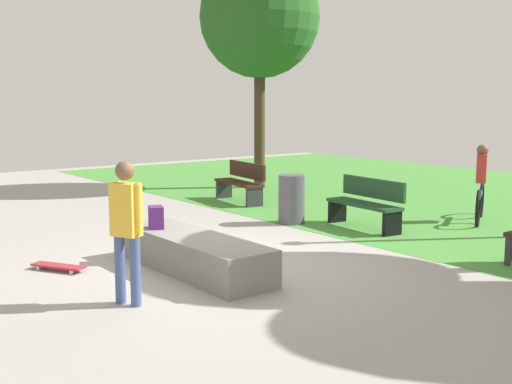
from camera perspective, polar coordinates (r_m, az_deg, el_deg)
ground_plane at (r=9.18m, az=-2.33°, el=-6.45°), size 28.00×28.00×0.00m
concrete_ledge at (r=8.78m, az=-5.55°, el=-5.50°), size 2.76×0.81×0.49m
backpack_on_ledge at (r=9.28m, az=-8.93°, el=-2.25°), size 0.34×0.29×0.32m
skater_performing_trick at (r=7.33m, az=-11.53°, el=-2.65°), size 0.40×0.32×1.65m
skateboard_by_ledge at (r=9.22m, az=-17.25°, el=-6.34°), size 0.79×0.58×0.08m
skateboard_spare at (r=9.71m, az=-10.45°, el=-5.38°), size 0.82×0.38×0.08m
park_bench_center_lawn at (r=14.61m, az=-1.33°, el=0.96°), size 1.65×0.68×0.91m
park_bench_near_lamppost at (r=11.79m, az=9.86°, el=-0.91°), size 1.64×0.61×0.91m
tree_broad_elm at (r=17.18m, az=0.33°, el=15.26°), size 3.13×3.13×6.03m
trash_bin at (r=12.10m, az=3.19°, el=-0.65°), size 0.50×0.50×0.93m
cyclist_on_bicycle at (r=13.02m, az=19.45°, el=0.28°), size 0.96×1.61×1.52m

